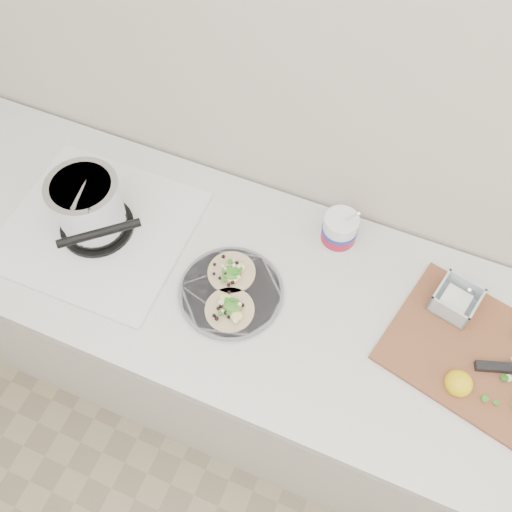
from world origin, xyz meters
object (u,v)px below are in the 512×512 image
at_px(taco_plate, 231,291).
at_px(cutboard, 487,352).
at_px(stove, 92,214).
at_px(tub, 341,230).

height_order(taco_plate, cutboard, cutboard).
height_order(stove, taco_plate, stove).
bearing_deg(stove, tub, 18.32).
xyz_separation_m(taco_plate, tub, (0.21, 0.26, 0.05)).
height_order(tub, cutboard, tub).
height_order(stove, tub, stove).
bearing_deg(taco_plate, cutboard, 7.84).
relative_size(taco_plate, cutboard, 0.51).
bearing_deg(stove, taco_plate, -6.16).
bearing_deg(cutboard, stove, -164.13).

